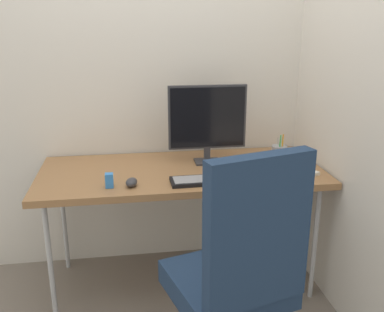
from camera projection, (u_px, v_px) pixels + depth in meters
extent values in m
plane|color=slate|center=(182.00, 280.00, 2.74)|extent=(8.00, 8.00, 0.00)
cube|color=silver|center=(173.00, 50.00, 2.68)|extent=(2.91, 0.04, 2.80)
cube|color=silver|center=(345.00, 55.00, 2.26)|extent=(0.04, 1.99, 2.80)
cube|color=#996B42|center=(181.00, 172.00, 2.52)|extent=(1.63, 0.71, 0.04)
cylinder|color=#B2B5BA|center=(50.00, 264.00, 2.27)|extent=(0.03, 0.03, 0.71)
cylinder|color=#B2B5BA|center=(315.00, 243.00, 2.48)|extent=(0.03, 0.03, 0.71)
cylinder|color=#B2B5BA|center=(64.00, 218.00, 2.79)|extent=(0.03, 0.03, 0.71)
cylinder|color=#B2B5BA|center=(282.00, 204.00, 3.00)|extent=(0.03, 0.03, 0.71)
cube|color=navy|center=(227.00, 284.00, 1.94)|extent=(0.59, 0.57, 0.11)
cube|color=navy|center=(258.00, 232.00, 1.63)|extent=(0.44, 0.19, 0.61)
cube|color=#333338|center=(207.00, 161.00, 2.63)|extent=(0.15, 0.12, 0.01)
cube|color=#333338|center=(207.00, 153.00, 2.62)|extent=(0.04, 0.02, 0.09)
cube|color=#333338|center=(207.00, 117.00, 2.56)|extent=(0.47, 0.02, 0.38)
cube|color=black|center=(208.00, 118.00, 2.54)|extent=(0.44, 0.01, 0.35)
cube|color=black|center=(209.00, 180.00, 2.31)|extent=(0.41, 0.15, 0.02)
cube|color=gray|center=(209.00, 178.00, 2.31)|extent=(0.38, 0.12, 0.00)
ellipsoid|color=#333338|center=(131.00, 182.00, 2.25)|extent=(0.08, 0.10, 0.04)
cylinder|color=gray|center=(279.00, 154.00, 2.62)|extent=(0.09, 0.09, 0.10)
cylinder|color=silver|center=(278.00, 146.00, 2.60)|extent=(0.02, 0.01, 0.10)
cylinder|color=silver|center=(281.00, 146.00, 2.61)|extent=(0.02, 0.01, 0.10)
torus|color=black|center=(279.00, 152.00, 2.62)|extent=(0.03, 0.04, 0.01)
cylinder|color=orange|center=(282.00, 146.00, 2.59)|extent=(0.01, 0.02, 0.15)
cylinder|color=#3FAD59|center=(280.00, 147.00, 2.59)|extent=(0.01, 0.02, 0.15)
cube|color=silver|center=(302.00, 172.00, 2.44)|extent=(0.17, 0.18, 0.02)
cube|color=#337FD8|center=(109.00, 180.00, 2.23)|extent=(0.04, 0.04, 0.08)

